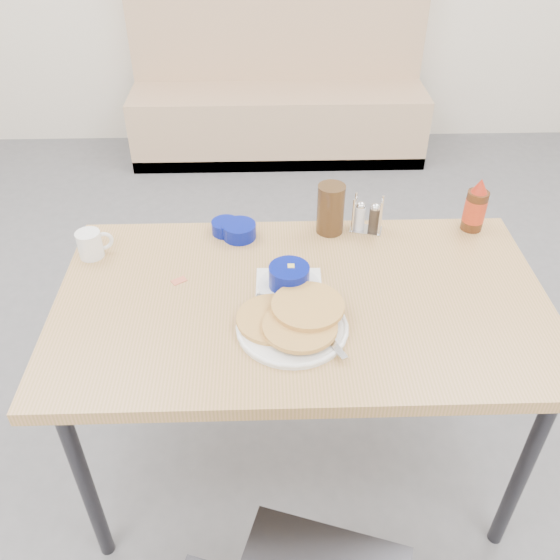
{
  "coord_description": "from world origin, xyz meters",
  "views": [
    {
      "loc": [
        -0.1,
        -1.04,
        1.84
      ],
      "look_at": [
        -0.06,
        0.25,
        0.82
      ],
      "focal_mm": 38.0,
      "sensor_mm": 36.0,
      "label": 1
    }
  ],
  "objects_px": {
    "dining_table": "(302,314)",
    "creamer_bowl": "(239,231)",
    "booth_bench": "(278,100)",
    "grits_setting": "(289,280)",
    "amber_tumbler": "(331,209)",
    "coffee_mug": "(91,244)",
    "syrup_bottle": "(475,208)",
    "pancake_plate": "(293,322)",
    "condiment_caddy": "(367,219)",
    "butter_bowl": "(226,227)"
  },
  "relations": [
    {
      "from": "coffee_mug",
      "to": "amber_tumbler",
      "type": "height_order",
      "value": "amber_tumbler"
    },
    {
      "from": "butter_bowl",
      "to": "amber_tumbler",
      "type": "height_order",
      "value": "amber_tumbler"
    },
    {
      "from": "creamer_bowl",
      "to": "syrup_bottle",
      "type": "xyz_separation_m",
      "value": [
        0.76,
        0.03,
        0.06
      ]
    },
    {
      "from": "dining_table",
      "to": "amber_tumbler",
      "type": "bearing_deg",
      "value": 72.15
    },
    {
      "from": "creamer_bowl",
      "to": "condiment_caddy",
      "type": "height_order",
      "value": "condiment_caddy"
    },
    {
      "from": "grits_setting",
      "to": "pancake_plate",
      "type": "bearing_deg",
      "value": -88.73
    },
    {
      "from": "grits_setting",
      "to": "condiment_caddy",
      "type": "height_order",
      "value": "condiment_caddy"
    },
    {
      "from": "booth_bench",
      "to": "creamer_bowl",
      "type": "height_order",
      "value": "booth_bench"
    },
    {
      "from": "grits_setting",
      "to": "condiment_caddy",
      "type": "relative_size",
      "value": 1.73
    },
    {
      "from": "pancake_plate",
      "to": "creamer_bowl",
      "type": "xyz_separation_m",
      "value": [
        -0.15,
        0.44,
        0.0
      ]
    },
    {
      "from": "amber_tumbler",
      "to": "creamer_bowl",
      "type": "bearing_deg",
      "value": -174.43
    },
    {
      "from": "grits_setting",
      "to": "amber_tumbler",
      "type": "bearing_deg",
      "value": 64.33
    },
    {
      "from": "booth_bench",
      "to": "coffee_mug",
      "type": "distance_m",
      "value": 2.44
    },
    {
      "from": "butter_bowl",
      "to": "coffee_mug",
      "type": "bearing_deg",
      "value": -163.81
    },
    {
      "from": "butter_bowl",
      "to": "dining_table",
      "type": "bearing_deg",
      "value": -55.88
    },
    {
      "from": "dining_table",
      "to": "pancake_plate",
      "type": "xyz_separation_m",
      "value": [
        -0.03,
        -0.13,
        0.08
      ]
    },
    {
      "from": "grits_setting",
      "to": "butter_bowl",
      "type": "xyz_separation_m",
      "value": [
        -0.19,
        0.3,
        -0.01
      ]
    },
    {
      "from": "dining_table",
      "to": "syrup_bottle",
      "type": "bearing_deg",
      "value": 30.42
    },
    {
      "from": "dining_table",
      "to": "coffee_mug",
      "type": "relative_size",
      "value": 13.04
    },
    {
      "from": "dining_table",
      "to": "grits_setting",
      "type": "distance_m",
      "value": 0.11
    },
    {
      "from": "amber_tumbler",
      "to": "syrup_bottle",
      "type": "bearing_deg",
      "value": 0.0
    },
    {
      "from": "creamer_bowl",
      "to": "amber_tumbler",
      "type": "xyz_separation_m",
      "value": [
        0.29,
        0.03,
        0.06
      ]
    },
    {
      "from": "condiment_caddy",
      "to": "syrup_bottle",
      "type": "height_order",
      "value": "syrup_bottle"
    },
    {
      "from": "creamer_bowl",
      "to": "butter_bowl",
      "type": "distance_m",
      "value": 0.05
    },
    {
      "from": "grits_setting",
      "to": "condiment_caddy",
      "type": "xyz_separation_m",
      "value": [
        0.27,
        0.3,
        0.01
      ]
    },
    {
      "from": "pancake_plate",
      "to": "amber_tumbler",
      "type": "xyz_separation_m",
      "value": [
        0.14,
        0.47,
        0.06
      ]
    },
    {
      "from": "booth_bench",
      "to": "condiment_caddy",
      "type": "bearing_deg",
      "value": -84.02
    },
    {
      "from": "coffee_mug",
      "to": "butter_bowl",
      "type": "height_order",
      "value": "coffee_mug"
    },
    {
      "from": "coffee_mug",
      "to": "grits_setting",
      "type": "xyz_separation_m",
      "value": [
        0.6,
        -0.18,
        -0.01
      ]
    },
    {
      "from": "booth_bench",
      "to": "grits_setting",
      "type": "distance_m",
      "value": 2.54
    },
    {
      "from": "pancake_plate",
      "to": "grits_setting",
      "type": "bearing_deg",
      "value": 91.27
    },
    {
      "from": "pancake_plate",
      "to": "condiment_caddy",
      "type": "distance_m",
      "value": 0.54
    },
    {
      "from": "grits_setting",
      "to": "amber_tumbler",
      "type": "height_order",
      "value": "amber_tumbler"
    },
    {
      "from": "condiment_caddy",
      "to": "pancake_plate",
      "type": "bearing_deg",
      "value": -104.28
    },
    {
      "from": "creamer_bowl",
      "to": "condiment_caddy",
      "type": "relative_size",
      "value": 0.88
    },
    {
      "from": "dining_table",
      "to": "creamer_bowl",
      "type": "xyz_separation_m",
      "value": [
        -0.19,
        0.31,
        0.09
      ]
    },
    {
      "from": "syrup_bottle",
      "to": "creamer_bowl",
      "type": "bearing_deg",
      "value": -177.85
    },
    {
      "from": "pancake_plate",
      "to": "coffee_mug",
      "type": "xyz_separation_m",
      "value": [
        -0.6,
        0.35,
        0.02
      ]
    },
    {
      "from": "dining_table",
      "to": "amber_tumbler",
      "type": "distance_m",
      "value": 0.39
    },
    {
      "from": "booth_bench",
      "to": "coffee_mug",
      "type": "relative_size",
      "value": 17.69
    },
    {
      "from": "amber_tumbler",
      "to": "butter_bowl",
      "type": "bearing_deg",
      "value": 180.0
    },
    {
      "from": "dining_table",
      "to": "creamer_bowl",
      "type": "relative_size",
      "value": 12.99
    },
    {
      "from": "amber_tumbler",
      "to": "condiment_caddy",
      "type": "relative_size",
      "value": 1.36
    },
    {
      "from": "condiment_caddy",
      "to": "creamer_bowl",
      "type": "bearing_deg",
      "value": -161.01
    },
    {
      "from": "coffee_mug",
      "to": "syrup_bottle",
      "type": "relative_size",
      "value": 0.59
    },
    {
      "from": "booth_bench",
      "to": "dining_table",
      "type": "bearing_deg",
      "value": -90.0
    },
    {
      "from": "grits_setting",
      "to": "amber_tumbler",
      "type": "distance_m",
      "value": 0.34
    },
    {
      "from": "pancake_plate",
      "to": "coffee_mug",
      "type": "relative_size",
      "value": 2.76
    },
    {
      "from": "dining_table",
      "to": "butter_bowl",
      "type": "height_order",
      "value": "butter_bowl"
    },
    {
      "from": "grits_setting",
      "to": "creamer_bowl",
      "type": "xyz_separation_m",
      "value": [
        -0.15,
        0.27,
        -0.01
      ]
    }
  ]
}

